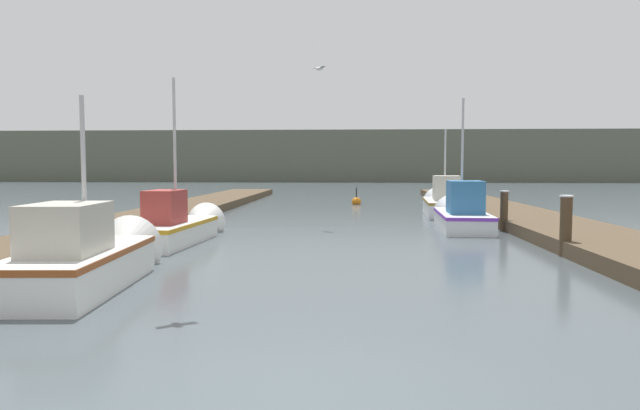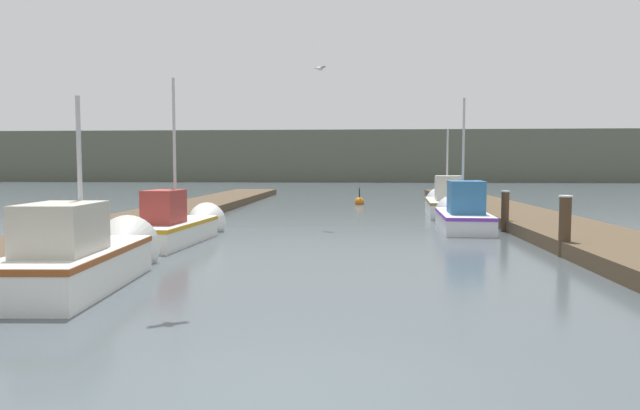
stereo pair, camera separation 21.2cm
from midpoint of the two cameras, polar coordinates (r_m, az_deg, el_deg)
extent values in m
plane|color=#424C51|center=(5.48, -3.25, -18.89)|extent=(200.00, 200.00, 0.00)
cube|color=#4C3D2B|center=(22.35, -15.95, -1.11)|extent=(2.89, 40.00, 0.36)
cube|color=#4C3D2B|center=(21.99, 19.61, -1.27)|extent=(2.89, 40.00, 0.36)
cube|color=#565B4C|center=(77.45, 2.85, 4.83)|extent=(120.00, 16.00, 6.38)
cube|color=silver|center=(10.64, -23.42, -5.95)|extent=(1.70, 3.85, 0.70)
cube|color=brown|center=(10.60, -23.47, -4.41)|extent=(1.73, 3.89, 0.10)
cone|color=silver|center=(12.73, -19.41, -4.24)|extent=(1.44, 0.85, 1.40)
cube|color=#B2AD9E|center=(10.11, -24.59, -2.16)|extent=(1.14, 1.50, 0.82)
cylinder|color=#B2B2B7|center=(10.75, -23.08, 3.07)|extent=(0.08, 0.08, 2.63)
cube|color=silver|center=(15.88, -14.92, -2.71)|extent=(1.55, 3.94, 0.60)
cube|color=#C58B19|center=(15.86, -14.94, -1.84)|extent=(1.58, 3.97, 0.10)
cone|color=silver|center=(18.14, -12.09, -1.83)|extent=(1.31, 1.06, 1.25)
cube|color=#99332D|center=(15.37, -15.64, -0.18)|extent=(0.88, 1.23, 0.87)
cylinder|color=#B2B2B7|center=(16.05, -14.69, 5.36)|extent=(0.08, 0.08, 3.87)
cube|color=silver|center=(19.27, 13.75, -1.55)|extent=(1.70, 4.15, 0.58)
cube|color=purple|center=(19.25, 13.76, -0.86)|extent=(1.73, 4.18, 0.10)
cone|color=silver|center=(21.72, 12.91, -0.91)|extent=(1.45, 0.95, 1.41)
cube|color=#2D6699|center=(18.71, 13.99, 0.77)|extent=(1.13, 1.48, 1.04)
cylinder|color=#B2B2B7|center=(19.49, 13.74, 4.88)|extent=(0.08, 0.08, 3.74)
cube|color=silver|center=(24.39, 12.15, -0.27)|extent=(1.89, 4.28, 0.67)
cube|color=olive|center=(24.37, 12.16, 0.38)|extent=(1.92, 4.31, 0.10)
cone|color=silver|center=(26.96, 11.68, 0.15)|extent=(1.59, 1.09, 1.53)
cube|color=#B2AD9E|center=(23.82, 12.29, 1.66)|extent=(1.13, 1.35, 1.02)
cylinder|color=#B2B2B7|center=(24.64, 12.15, 3.98)|extent=(0.08, 0.08, 2.94)
cylinder|color=#473523|center=(14.37, 22.98, -2.02)|extent=(0.27, 0.27, 1.39)
cylinder|color=silver|center=(14.32, 23.06, 0.83)|extent=(0.31, 0.31, 0.04)
cylinder|color=#473523|center=(19.13, 17.63, -0.64)|extent=(0.24, 0.24, 1.27)
cylinder|color=silver|center=(19.09, 17.67, 1.32)|extent=(0.28, 0.28, 0.04)
sphere|color=#BF6513|center=(30.76, 3.47, 0.33)|extent=(0.50, 0.50, 0.50)
cylinder|color=black|center=(30.73, 3.47, 1.26)|extent=(0.06, 0.06, 0.50)
ellipsoid|color=white|center=(19.99, -0.39, 13.47)|extent=(0.30, 0.29, 0.12)
cube|color=gray|center=(19.88, -0.14, 13.58)|extent=(0.27, 0.28, 0.07)
cube|color=gray|center=(20.10, -0.63, 13.47)|extent=(0.27, 0.28, 0.07)
camera|label=1|loc=(0.11, -90.35, -0.02)|focal=32.00mm
camera|label=2|loc=(0.11, 89.65, 0.02)|focal=32.00mm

